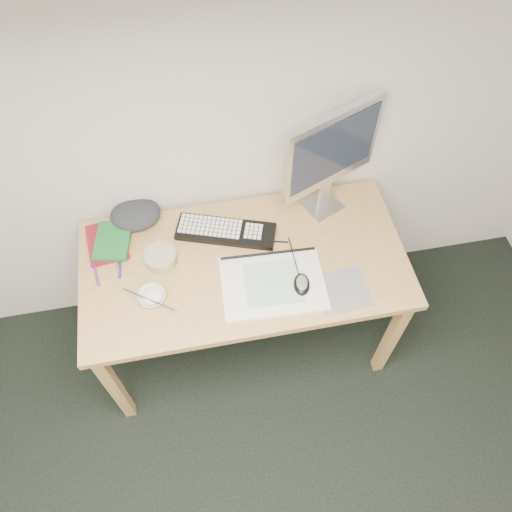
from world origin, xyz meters
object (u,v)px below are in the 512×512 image
Objects in this scene: desk at (245,272)px; rice_bowl at (152,297)px; sketchpad at (273,284)px; keyboard at (226,232)px; monitor at (331,152)px.

rice_bowl reaches higher than desk.
rice_bowl is (-0.50, 0.02, 0.01)m from sketchpad.
rice_bowl is (-0.35, -0.27, 0.01)m from keyboard.
desk is 2.57× the size of monitor.
keyboard is 0.44m from rice_bowl.
monitor reaches higher than desk.
desk is at bearing -172.91° from monitor.
desk is 3.28× the size of sketchpad.
keyboard is 3.76× the size of rice_bowl.
desk is at bearing 129.35° from sketchpad.
monitor is at bearing 53.15° from sketchpad.
sketchpad is at bearing -44.40° from keyboard.
sketchpad is (0.10, -0.13, 0.09)m from desk.
rice_bowl is (-0.40, -0.11, 0.10)m from desk.
desk is at bearing -53.46° from keyboard.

